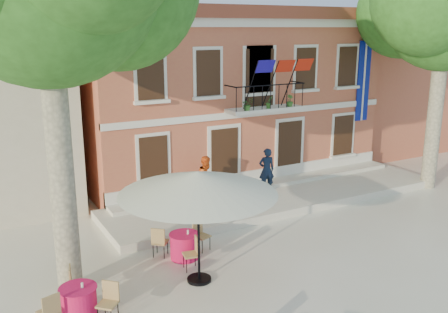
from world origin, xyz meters
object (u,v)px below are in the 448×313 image
cafe_table_3 (184,245)px  pedestrian_orange (207,178)px  plane_tree_east (446,8)px  patio_umbrella (198,183)px  pedestrian_navy (267,170)px  cafe_table_0 (79,301)px

cafe_table_3 → pedestrian_orange: bearing=54.2°
plane_tree_east → patio_umbrella: (-12.28, -2.65, -4.63)m
pedestrian_orange → cafe_table_3: pedestrian_orange is taller
pedestrian_navy → plane_tree_east: bearing=178.0°
pedestrian_navy → pedestrian_orange: 2.59m
pedestrian_navy → cafe_table_3: bearing=48.2°
plane_tree_east → patio_umbrella: size_ratio=2.42×
patio_umbrella → pedestrian_navy: size_ratio=2.36×
plane_tree_east → pedestrian_orange: (-9.51, 2.31, -6.25)m
plane_tree_east → pedestrian_navy: bearing=162.9°
patio_umbrella → cafe_table_3: (0.23, 1.44, -2.35)m
patio_umbrella → cafe_table_0: 4.02m
patio_umbrella → pedestrian_navy: bearing=41.8°
plane_tree_east → patio_umbrella: plane_tree_east is taller
pedestrian_navy → pedestrian_orange: bearing=11.0°
pedestrian_orange → patio_umbrella: bearing=-147.4°
plane_tree_east → pedestrian_navy: (-6.93, 2.13, -6.23)m
plane_tree_east → cafe_table_0: plane_tree_east is taller
pedestrian_navy → pedestrian_orange: pedestrian_navy is taller
patio_umbrella → pedestrian_navy: (5.35, 4.78, -1.60)m
plane_tree_east → cafe_table_0: size_ratio=5.52×
plane_tree_east → pedestrian_orange: bearing=166.3°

